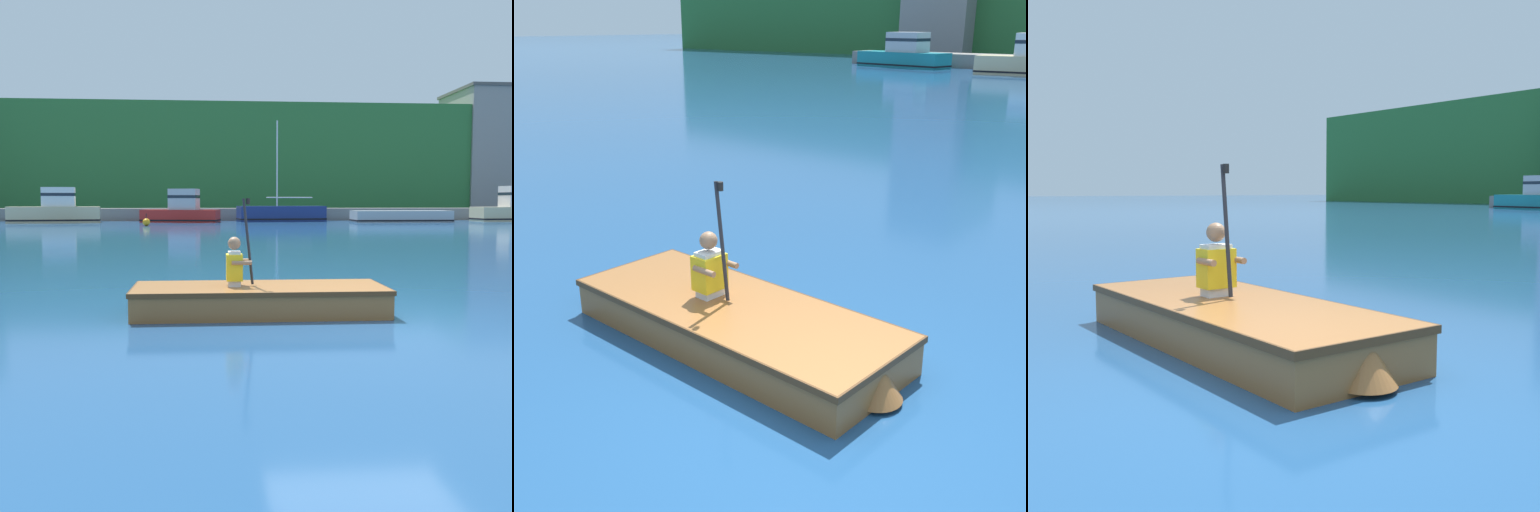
# 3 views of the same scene
# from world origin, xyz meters

# --- Properties ---
(ground_plane) EXTENTS (300.00, 300.00, 0.00)m
(ground_plane) POSITION_xyz_m (0.00, 0.00, 0.00)
(ground_plane) COLOR navy
(shoreline_ridge) EXTENTS (120.00, 20.00, 10.51)m
(shoreline_ridge) POSITION_xyz_m (0.00, 61.46, 5.25)
(shoreline_ridge) COLOR #2D6B33
(shoreline_ridge) RESTS_ON ground
(waterfront_office_block_center) EXTENTS (9.04, 7.91, 8.04)m
(waterfront_office_block_center) POSITION_xyz_m (-18.56, 55.70, 4.03)
(waterfront_office_block_center) COLOR gray
(waterfront_office_block_center) RESTS_ON ground
(waterfront_apartment_right) EXTENTS (11.88, 9.30, 12.50)m
(waterfront_apartment_right) POSITION_xyz_m (29.14, 55.69, 6.26)
(waterfront_apartment_right) COLOR gray
(waterfront_apartment_right) RESTS_ON ground
(marina_dock) EXTENTS (53.01, 2.40, 0.90)m
(marina_dock) POSITION_xyz_m (0.00, 40.31, 0.45)
(marina_dock) COLOR slate
(marina_dock) RESTS_ON ground
(moored_boat_dock_west_end) EXTENTS (6.31, 2.73, 7.02)m
(moored_boat_dock_west_end) POSITION_xyz_m (3.49, 37.14, 0.53)
(moored_boat_dock_west_end) COLOR navy
(moored_boat_dock_west_end) RESTS_ON ground
(moored_boat_dock_center_near) EXTENTS (5.52, 2.93, 2.27)m
(moored_boat_dock_center_near) POSITION_xyz_m (-3.45, 36.19, 0.79)
(moored_boat_dock_center_near) COLOR red
(moored_boat_dock_center_near) RESTS_ON ground
(moored_boat_dock_center_far) EXTENTS (6.66, 2.33, 0.79)m
(moored_boat_dock_center_far) POSITION_xyz_m (11.46, 35.06, 0.37)
(moored_boat_dock_center_far) COLOR #9EA3A8
(moored_boat_dock_center_far) RESTS_ON ground
(moored_boat_dock_east_end) EXTENTS (6.10, 2.55, 2.35)m
(moored_boat_dock_east_end) POSITION_xyz_m (-11.74, 35.71, 0.83)
(moored_boat_dock_east_end) COLOR #CCB789
(moored_boat_dock_east_end) RESTS_ON ground
(rowboat_foreground) EXTENTS (3.45, 1.31, 0.37)m
(rowboat_foreground) POSITION_xyz_m (-1.30, 0.56, 0.21)
(rowboat_foreground) COLOR #935B2D
(rowboat_foreground) RESTS_ON ground
(person_paddler) EXTENTS (0.36, 0.36, 1.15)m
(person_paddler) POSITION_xyz_m (-1.67, 0.57, 0.66)
(person_paddler) COLOR silver
(person_paddler) RESTS_ON rowboat_foreground
(channel_buoy) EXTENTS (0.44, 0.44, 0.72)m
(channel_buoy) POSITION_xyz_m (-5.32, 30.04, 0.22)
(channel_buoy) COLOR orange
(channel_buoy) RESTS_ON ground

